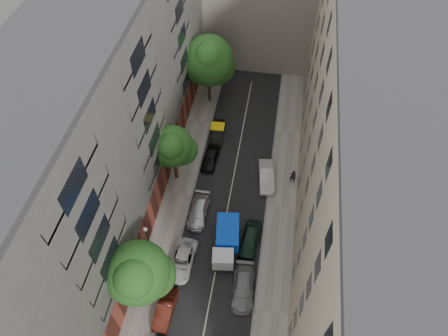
% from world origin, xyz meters
% --- Properties ---
extents(ground, '(120.00, 120.00, 0.00)m').
position_xyz_m(ground, '(0.00, 0.00, 0.00)').
color(ground, '#4C4C49').
rests_on(ground, ground).
extents(road_surface, '(8.00, 44.00, 0.02)m').
position_xyz_m(road_surface, '(0.00, 0.00, 0.01)').
color(road_surface, black).
rests_on(road_surface, ground).
extents(sidewalk_left, '(3.00, 44.00, 0.15)m').
position_xyz_m(sidewalk_left, '(-5.50, 0.00, 0.07)').
color(sidewalk_left, gray).
rests_on(sidewalk_left, ground).
extents(sidewalk_right, '(3.00, 44.00, 0.15)m').
position_xyz_m(sidewalk_right, '(5.50, 0.00, 0.07)').
color(sidewalk_right, gray).
rests_on(sidewalk_right, ground).
extents(building_left, '(8.00, 44.00, 20.00)m').
position_xyz_m(building_left, '(-11.00, 0.00, 10.00)').
color(building_left, '#4C4A47').
rests_on(building_left, ground).
extents(building_right, '(8.00, 44.00, 20.00)m').
position_xyz_m(building_right, '(11.00, 0.00, 10.00)').
color(building_right, tan).
rests_on(building_right, ground).
extents(tarp_truck, '(2.68, 5.46, 2.42)m').
position_xyz_m(tarp_truck, '(0.60, -5.46, 1.33)').
color(tarp_truck, black).
rests_on(tarp_truck, ground).
extents(car_left_1, '(1.55, 3.96, 1.28)m').
position_xyz_m(car_left_1, '(-3.60, -12.48, 0.64)').
color(car_left_1, '#4A180E').
rests_on(car_left_1, ground).
extents(car_left_2, '(2.33, 4.72, 1.29)m').
position_xyz_m(car_left_2, '(-3.20, -7.80, 0.64)').
color(car_left_2, silver).
rests_on(car_left_2, ground).
extents(car_left_3, '(1.86, 4.51, 1.30)m').
position_xyz_m(car_left_3, '(-2.80, -2.20, 0.65)').
color(car_left_3, silver).
rests_on(car_left_3, ground).
extents(car_left_4, '(1.76, 3.99, 1.33)m').
position_xyz_m(car_left_4, '(-2.94, 4.98, 0.67)').
color(car_left_4, black).
rests_on(car_left_4, ground).
extents(car_left_5, '(1.63, 4.15, 1.34)m').
position_xyz_m(car_left_5, '(-2.80, 9.00, 0.67)').
color(car_left_5, black).
rests_on(car_left_5, ground).
extents(car_right_1, '(2.22, 4.79, 1.36)m').
position_xyz_m(car_right_1, '(2.80, -9.46, 0.68)').
color(car_right_1, slate).
rests_on(car_right_1, ground).
extents(car_right_2, '(2.14, 4.40, 1.45)m').
position_xyz_m(car_right_2, '(2.80, -4.60, 0.72)').
color(car_right_2, black).
rests_on(car_right_2, ground).
extents(car_right_3, '(2.20, 4.66, 1.48)m').
position_xyz_m(car_right_3, '(3.60, 3.36, 0.74)').
color(car_right_3, silver).
rests_on(car_right_3, ground).
extents(tree_near, '(5.38, 5.12, 8.65)m').
position_xyz_m(tree_near, '(-5.22, -11.91, 5.91)').
color(tree_near, '#382619').
rests_on(tree_near, sidewalk_left).
extents(tree_mid, '(4.74, 4.38, 7.41)m').
position_xyz_m(tree_mid, '(-6.11, 1.99, 5.09)').
color(tree_mid, '#382619').
rests_on(tree_mid, sidewalk_left).
extents(tree_far, '(6.24, 6.11, 9.30)m').
position_xyz_m(tree_far, '(-4.84, 14.95, 6.18)').
color(tree_far, '#382619').
rests_on(tree_far, sidewalk_left).
extents(lamp_post, '(0.36, 0.36, 6.30)m').
position_xyz_m(lamp_post, '(-5.80, -8.14, 4.04)').
color(lamp_post, '#18562A').
rests_on(lamp_post, sidewalk_left).
extents(pedestrian, '(0.67, 0.45, 1.80)m').
position_xyz_m(pedestrian, '(6.40, 3.59, 1.05)').
color(pedestrian, black).
rests_on(pedestrian, sidewalk_right).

